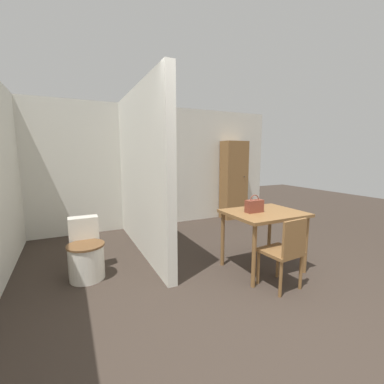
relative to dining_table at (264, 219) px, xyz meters
name	(u,v)px	position (x,y,z in m)	size (l,w,h in m)	color
ground_plane	(286,332)	(-0.65, -1.06, -0.69)	(16.00, 16.00, 0.00)	#382D26
wall_back	(153,167)	(-0.65, 2.74, 0.56)	(5.73, 0.12, 2.50)	silver
partition_wall	(141,172)	(-1.26, 1.37, 0.56)	(0.12, 2.61, 2.50)	silver
dining_table	(264,219)	(0.00, 0.00, 0.00)	(0.96, 0.78, 0.78)	brown
wooden_chair	(285,250)	(-0.14, -0.51, -0.23)	(0.42, 0.42, 0.84)	brown
toilet	(86,254)	(-2.14, 0.78, -0.39)	(0.44, 0.59, 0.72)	silver
handbag	(254,206)	(-0.14, 0.03, 0.18)	(0.23, 0.11, 0.23)	brown
wooden_cabinet	(234,180)	(1.25, 2.47, 0.22)	(0.57, 0.39, 1.82)	brown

